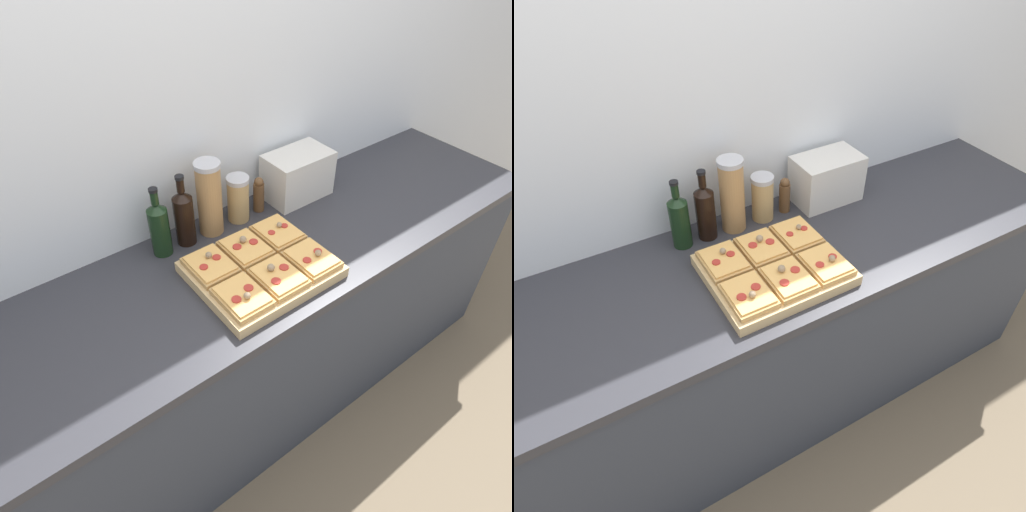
% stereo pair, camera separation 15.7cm
% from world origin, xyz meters
% --- Properties ---
extents(ground_plane, '(12.00, 12.00, 0.00)m').
position_xyz_m(ground_plane, '(0.00, 0.00, 0.00)').
color(ground_plane, brown).
extents(wall_back, '(6.00, 0.06, 2.50)m').
position_xyz_m(wall_back, '(0.00, 0.67, 1.25)').
color(wall_back, silver).
rests_on(wall_back, ground_plane).
extents(kitchen_counter, '(2.63, 0.67, 0.93)m').
position_xyz_m(kitchen_counter, '(0.00, 0.32, 0.46)').
color(kitchen_counter, '#333842').
rests_on(kitchen_counter, ground_plane).
extents(cutting_board, '(0.46, 0.39, 0.04)m').
position_xyz_m(cutting_board, '(-0.03, 0.23, 0.95)').
color(cutting_board, tan).
rests_on(cutting_board, kitchen_counter).
extents(pizza_slice_back_left, '(0.14, 0.17, 0.05)m').
position_xyz_m(pizza_slice_back_left, '(-0.18, 0.32, 0.98)').
color(pizza_slice_back_left, tan).
rests_on(pizza_slice_back_left, cutting_board).
extents(pizza_slice_back_center, '(0.14, 0.17, 0.05)m').
position_xyz_m(pizza_slice_back_center, '(-0.03, 0.32, 0.98)').
color(pizza_slice_back_center, tan).
rests_on(pizza_slice_back_center, cutting_board).
extents(pizza_slice_back_right, '(0.14, 0.17, 0.05)m').
position_xyz_m(pizza_slice_back_right, '(0.12, 0.32, 0.98)').
color(pizza_slice_back_right, tan).
rests_on(pizza_slice_back_right, cutting_board).
extents(pizza_slice_front_left, '(0.14, 0.17, 0.05)m').
position_xyz_m(pizza_slice_front_left, '(-0.18, 0.14, 0.98)').
color(pizza_slice_front_left, tan).
rests_on(pizza_slice_front_left, cutting_board).
extents(pizza_slice_front_center, '(0.14, 0.17, 0.05)m').
position_xyz_m(pizza_slice_front_center, '(-0.03, 0.14, 0.98)').
color(pizza_slice_front_center, tan).
rests_on(pizza_slice_front_center, cutting_board).
extents(pizza_slice_front_right, '(0.14, 0.17, 0.05)m').
position_xyz_m(pizza_slice_front_right, '(0.12, 0.14, 0.98)').
color(pizza_slice_front_right, tan).
rests_on(pizza_slice_front_right, cutting_board).
extents(olive_oil_bottle, '(0.07, 0.07, 0.27)m').
position_xyz_m(olive_oil_bottle, '(-0.25, 0.54, 1.04)').
color(olive_oil_bottle, black).
rests_on(olive_oil_bottle, kitchen_counter).
extents(wine_bottle, '(0.07, 0.07, 0.29)m').
position_xyz_m(wine_bottle, '(-0.15, 0.54, 1.04)').
color(wine_bottle, black).
rests_on(wine_bottle, kitchen_counter).
extents(grain_jar_tall, '(0.10, 0.10, 0.30)m').
position_xyz_m(grain_jar_tall, '(-0.03, 0.54, 1.08)').
color(grain_jar_tall, '#AD7F4C').
rests_on(grain_jar_tall, kitchen_counter).
extents(grain_jar_short, '(0.09, 0.09, 0.19)m').
position_xyz_m(grain_jar_short, '(0.09, 0.54, 1.02)').
color(grain_jar_short, tan).
rests_on(grain_jar_short, kitchen_counter).
extents(pepper_mill, '(0.04, 0.04, 0.15)m').
position_xyz_m(pepper_mill, '(0.20, 0.54, 1.00)').
color(pepper_mill, brown).
rests_on(pepper_mill, kitchen_counter).
extents(toaster_oven, '(0.30, 0.17, 0.20)m').
position_xyz_m(toaster_oven, '(0.39, 0.53, 1.03)').
color(toaster_oven, beige).
rests_on(toaster_oven, kitchen_counter).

